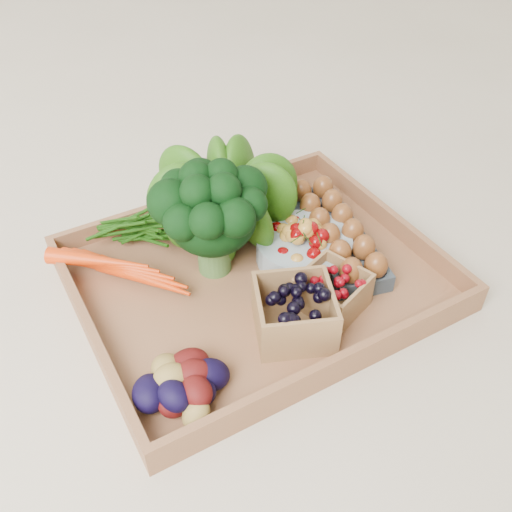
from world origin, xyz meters
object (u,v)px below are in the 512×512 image
tray (256,280)px  egg_carton (334,238)px  cherry_bowl (304,248)px  broccoli (213,235)px

tray → egg_carton: size_ratio=2.09×
cherry_bowl → broccoli: bearing=160.1°
broccoli → egg_carton: broccoli is taller
egg_carton → tray: bearing=-165.8°
cherry_bowl → egg_carton: cherry_bowl is taller
egg_carton → broccoli: bearing=179.5°
tray → broccoli: size_ratio=3.09×
broccoli → cherry_bowl: size_ratio=1.13×
tray → cherry_bowl: bearing=0.8°
broccoli → egg_carton: (0.20, -0.05, -0.05)m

